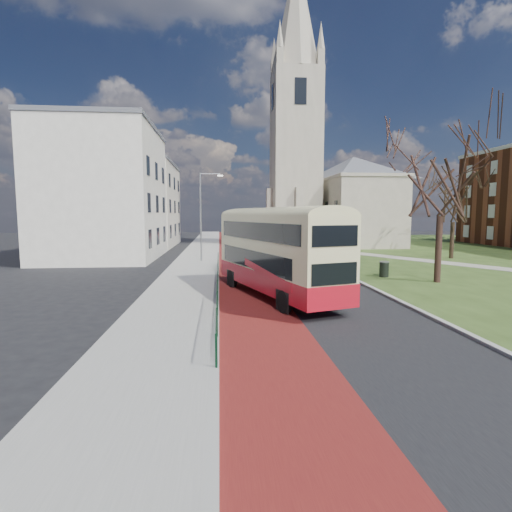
{
  "coord_description": "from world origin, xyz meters",
  "views": [
    {
      "loc": [
        -2.84,
        -18.82,
        4.4
      ],
      "look_at": [
        -0.74,
        3.9,
        2.0
      ],
      "focal_mm": 28.0,
      "sensor_mm": 36.0,
      "label": 1
    }
  ],
  "objects": [
    {
      "name": "street_block_near",
      "position": [
        -14.0,
        22.0,
        6.51
      ],
      "size": [
        10.3,
        14.3,
        13.0
      ],
      "color": "beige",
      "rests_on": "ground"
    },
    {
      "name": "pavement_west",
      "position": [
        -5.0,
        20.0,
        0.06
      ],
      "size": [
        4.0,
        120.0,
        0.12
      ],
      "primitive_type": "cube",
      "color": "gray",
      "rests_on": "ground"
    },
    {
      "name": "road_carriageway",
      "position": [
        1.5,
        20.0,
        0.01
      ],
      "size": [
        9.0,
        120.0,
        0.01
      ],
      "primitive_type": "cube",
      "color": "black",
      "rests_on": "ground"
    },
    {
      "name": "winter_tree_far",
      "position": [
        20.12,
        18.65,
        6.42
      ],
      "size": [
        7.94,
        7.94,
        9.21
      ],
      "rotation": [
        0.0,
        0.0,
        0.33
      ],
      "color": "black",
      "rests_on": "grass_green"
    },
    {
      "name": "gothic_church",
      "position": [
        12.56,
        38.0,
        13.13
      ],
      "size": [
        16.38,
        18.0,
        40.0
      ],
      "color": "gray",
      "rests_on": "ground"
    },
    {
      "name": "kerb_east",
      "position": [
        6.1,
        22.0,
        0.07
      ],
      "size": [
        0.25,
        80.0,
        0.13
      ],
      "primitive_type": "cube",
      "color": "#999993",
      "rests_on": "ground"
    },
    {
      "name": "pedestrian_railing",
      "position": [
        -2.95,
        4.0,
        0.55
      ],
      "size": [
        0.07,
        24.0,
        1.12
      ],
      "color": "#0C341D",
      "rests_on": "ground"
    },
    {
      "name": "bus_lane",
      "position": [
        -1.2,
        20.0,
        0.01
      ],
      "size": [
        3.4,
        120.0,
        0.01
      ],
      "primitive_type": "cube",
      "color": "#591414",
      "rests_on": "ground"
    },
    {
      "name": "grass_green",
      "position": [
        26.0,
        22.0,
        0.02
      ],
      "size": [
        40.0,
        80.0,
        0.04
      ],
      "primitive_type": "cube",
      "color": "#304819",
      "rests_on": "ground"
    },
    {
      "name": "street_block_far",
      "position": [
        -14.0,
        38.0,
        5.76
      ],
      "size": [
        10.3,
        16.3,
        11.5
      ],
      "color": "beige",
      "rests_on": "ground"
    },
    {
      "name": "ground",
      "position": [
        0.0,
        0.0,
        0.0
      ],
      "size": [
        160.0,
        160.0,
        0.0
      ],
      "primitive_type": "plane",
      "color": "black",
      "rests_on": "ground"
    },
    {
      "name": "streetlamp",
      "position": [
        -4.35,
        18.0,
        4.59
      ],
      "size": [
        2.13,
        0.18,
        8.0
      ],
      "color": "gray",
      "rests_on": "pavement_west"
    },
    {
      "name": "winter_tree_near",
      "position": [
        11.09,
        5.34,
        7.59
      ],
      "size": [
        8.8,
        8.8,
        10.89
      ],
      "rotation": [
        0.0,
        0.0,
        -0.21
      ],
      "color": "#311E18",
      "rests_on": "grass_green"
    },
    {
      "name": "kerb_west",
      "position": [
        -3.0,
        20.0,
        0.07
      ],
      "size": [
        0.25,
        120.0,
        0.13
      ],
      "primitive_type": "cube",
      "color": "#999993",
      "rests_on": "ground"
    },
    {
      "name": "bus",
      "position": [
        0.13,
        1.92,
        2.6
      ],
      "size": [
        5.7,
        11.15,
        4.55
      ],
      "rotation": [
        0.0,
        0.0,
        0.31
      ],
      "color": "#AA0F1C",
      "rests_on": "ground"
    },
    {
      "name": "litter_bin",
      "position": [
        8.59,
        7.79,
        0.59
      ],
      "size": [
        0.71,
        0.71,
        1.08
      ],
      "rotation": [
        0.0,
        0.0,
        0.04
      ],
      "color": "black",
      "rests_on": "grass_green"
    }
  ]
}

